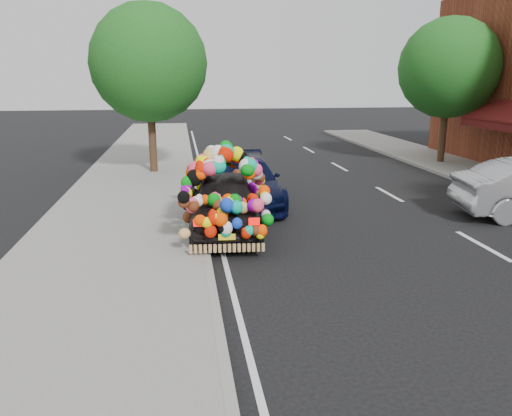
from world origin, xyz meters
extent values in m
plane|color=black|center=(0.00, 0.00, 0.00)|extent=(100.00, 100.00, 0.00)
cube|color=gray|center=(-4.30, 0.00, 0.06)|extent=(4.00, 60.00, 0.12)
cube|color=gray|center=(-2.35, 0.00, 0.07)|extent=(0.15, 60.00, 0.13)
cube|color=#470E0D|center=(7.95, 6.00, 1.95)|extent=(0.06, 5.20, 0.35)
cylinder|color=#332114|center=(-3.80, 9.50, 1.36)|extent=(0.28, 0.28, 2.73)
sphere|color=#144612|center=(-3.80, 9.50, 4.03)|extent=(4.20, 4.20, 4.20)
cylinder|color=#332114|center=(8.00, 10.00, 1.32)|extent=(0.28, 0.28, 2.64)
sphere|color=#144612|center=(8.00, 10.00, 3.90)|extent=(4.00, 4.00, 4.00)
imported|color=black|center=(-1.80, 1.98, 0.67)|extent=(1.88, 4.06, 1.35)
cube|color=red|center=(-2.48, 0.03, 0.78)|extent=(0.22, 0.08, 0.14)
cube|color=red|center=(-1.41, -0.05, 0.78)|extent=(0.22, 0.08, 0.14)
cube|color=yellow|center=(-1.95, -0.02, 0.48)|extent=(0.34, 0.06, 0.12)
imported|color=black|center=(-0.98, 4.50, 0.65)|extent=(1.86, 4.51, 1.30)
camera|label=1|loc=(-2.78, -9.37, 3.52)|focal=35.00mm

